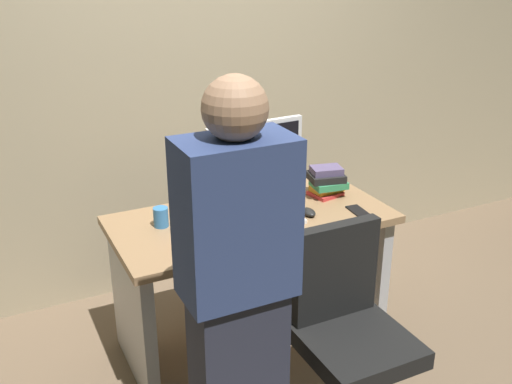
{
  "coord_description": "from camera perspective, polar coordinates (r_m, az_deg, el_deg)",
  "views": [
    {
      "loc": [
        -1.2,
        -2.49,
        2.01
      ],
      "look_at": [
        0.0,
        -0.05,
        0.89
      ],
      "focal_mm": 42.11,
      "sensor_mm": 36.0,
      "label": 1
    }
  ],
  "objects": [
    {
      "name": "wall_back",
      "position": [
        3.6,
        -6.63,
        14.05
      ],
      "size": [
        6.4,
        0.1,
        3.0
      ],
      "primitive_type": "cube",
      "color": "tan",
      "rests_on": "ground"
    },
    {
      "name": "monitor",
      "position": [
        3.06,
        -0.05,
        3.08
      ],
      "size": [
        0.54,
        0.15,
        0.46
      ],
      "color": "silver",
      "rests_on": "desk"
    },
    {
      "name": "cell_phone",
      "position": [
        3.13,
        9.66,
        -1.79
      ],
      "size": [
        0.08,
        0.15,
        0.01
      ],
      "primitive_type": "cube",
      "rotation": [
        0.0,
        0.0,
        -0.09
      ],
      "color": "black",
      "rests_on": "desk"
    },
    {
      "name": "ground_plane",
      "position": [
        3.42,
        -0.38,
        -13.69
      ],
      "size": [
        9.0,
        9.0,
        0.0
      ],
      "primitive_type": "plane",
      "color": "brown"
    },
    {
      "name": "person_at_desk",
      "position": [
        2.2,
        -1.77,
        -9.68
      ],
      "size": [
        0.4,
        0.24,
        1.64
      ],
      "color": "#262838",
      "rests_on": "ground"
    },
    {
      "name": "office_chair",
      "position": [
        2.68,
        8.84,
        -14.12
      ],
      "size": [
        0.52,
        0.52,
        0.94
      ],
      "color": "black",
      "rests_on": "ground"
    },
    {
      "name": "mouse",
      "position": [
        3.06,
        5.01,
        -1.91
      ],
      "size": [
        0.06,
        0.1,
        0.03
      ],
      "primitive_type": "ellipsoid",
      "color": "black",
      "rests_on": "desk"
    },
    {
      "name": "keyboard",
      "position": [
        2.92,
        0.61,
        -3.17
      ],
      "size": [
        0.43,
        0.14,
        0.02
      ],
      "primitive_type": "cube",
      "rotation": [
        0.0,
        0.0,
        0.02
      ],
      "color": "white",
      "rests_on": "desk"
    },
    {
      "name": "cup_by_monitor",
      "position": [
        2.95,
        -9.02,
        -2.37
      ],
      "size": [
        0.07,
        0.07,
        0.1
      ],
      "primitive_type": "cylinder",
      "color": "#3372B2",
      "rests_on": "desk"
    },
    {
      "name": "cup_near_keyboard",
      "position": [
        2.71,
        -6.59,
        -4.49
      ],
      "size": [
        0.07,
        0.07,
        0.1
      ],
      "primitive_type": "cylinder",
      "color": "#D84C3F",
      "rests_on": "desk"
    },
    {
      "name": "book_stack",
      "position": [
        3.29,
        6.74,
        1.03
      ],
      "size": [
        0.21,
        0.2,
        0.16
      ],
      "color": "red",
      "rests_on": "desk"
    },
    {
      "name": "desk",
      "position": [
        3.14,
        -0.4,
        -6.13
      ],
      "size": [
        1.41,
        0.69,
        0.74
      ],
      "color": "#93704C",
      "rests_on": "ground"
    }
  ]
}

